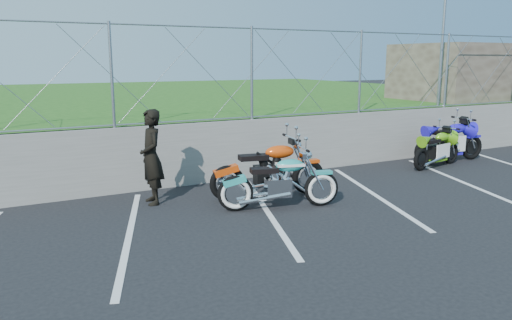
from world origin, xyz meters
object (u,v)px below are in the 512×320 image
sportbike_green (438,150)px  person_standing (151,157)px  sportbike_blue (450,143)px  naked_orange (270,172)px  cruiser_turquoise (281,184)px

sportbike_green → person_standing: size_ratio=1.06×
sportbike_green → sportbike_blue: bearing=11.7°
naked_orange → cruiser_turquoise: bearing=-95.2°
cruiser_turquoise → sportbike_green: bearing=28.9°
person_standing → sportbike_green: bearing=91.2°
sportbike_green → sportbike_blue: (0.81, 0.33, 0.07)m
naked_orange → sportbike_blue: bearing=18.4°
sportbike_green → person_standing: person_standing is taller
cruiser_turquoise → person_standing: person_standing is taller
sportbike_green → naked_orange: bearing=174.8°
sportbike_blue → cruiser_turquoise: bearing=-158.9°
naked_orange → person_standing: bearing=174.0°
cruiser_turquoise → sportbike_blue: sportbike_blue is taller
naked_orange → sportbike_green: 5.00m
cruiser_turquoise → sportbike_green: cruiser_turquoise is taller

